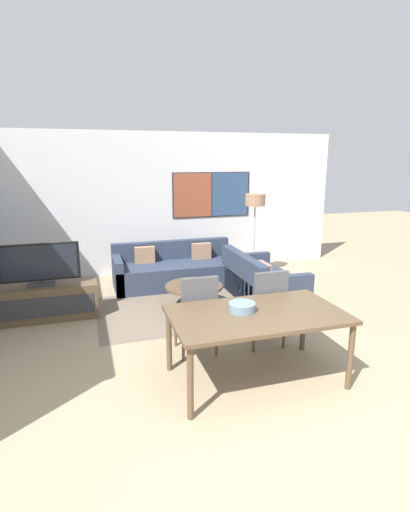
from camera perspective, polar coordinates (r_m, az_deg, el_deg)
name	(u,v)px	position (r m, az deg, el deg)	size (l,w,h in m)	color
ground_plane	(296,432)	(3.82, 12.83, -23.28)	(24.00, 24.00, 0.00)	#9E896B
wall_back	(168,203)	(8.19, -5.34, 7.56)	(7.35, 0.09, 2.80)	silver
area_rug	(194,308)	(6.31, -1.58, -7.40)	(2.96, 1.86, 0.01)	#706051
tv_console	(43,302)	(6.27, -22.10, -6.12)	(1.53, 0.47, 0.51)	brown
television	(39,265)	(6.11, -22.57, -1.17)	(1.10, 0.20, 0.61)	#2D2D33
sofa_main	(175,270)	(7.43, -4.29, -2.03)	(2.25, 0.89, 0.77)	#2D384C
sofa_side	(259,283)	(6.69, 7.74, -3.90)	(0.89, 1.63, 0.77)	#2D384C
coffee_table	(194,291)	(6.21, -1.60, -4.99)	(0.89, 0.89, 0.38)	brown
dining_table	(257,319)	(4.17, 7.40, -8.87)	(1.78, 1.02, 0.75)	brown
dining_chair_left	(197,311)	(4.70, -1.12, -7.88)	(0.46, 0.46, 0.99)	#4C4C51
dining_chair_centre	(266,304)	(4.96, 8.73, -6.85)	(0.46, 0.46, 0.99)	#4C4C51
fruit_bowl	(242,307)	(4.15, 5.31, -7.20)	(0.28, 0.28, 0.09)	slate
floor_lamp	(255,206)	(7.67, 7.17, 7.13)	(0.38, 0.38, 1.63)	#2D2D33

